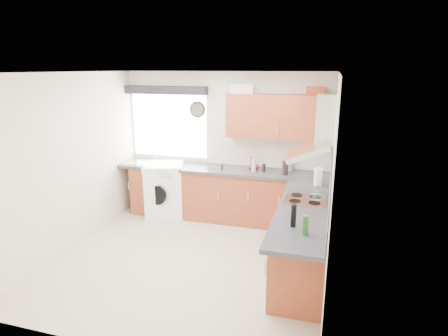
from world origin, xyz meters
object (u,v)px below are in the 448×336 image
(oven, at_px, (303,235))
(upper_cabinets, at_px, (280,117))
(washing_machine, at_px, (165,190))
(extractor_hood, at_px, (318,134))

(oven, relative_size, upper_cabinets, 0.50)
(oven, xyz_separation_m, upper_cabinets, (-0.55, 1.32, 1.38))
(oven, bearing_deg, washing_machine, 156.25)
(extractor_hood, distance_m, upper_cabinets, 1.48)
(extractor_hood, xyz_separation_m, washing_machine, (-2.60, 1.10, -1.30))
(upper_cabinets, bearing_deg, washing_machine, -173.42)
(extractor_hood, bearing_deg, oven, 180.00)
(extractor_hood, distance_m, washing_machine, 3.11)
(oven, relative_size, extractor_hood, 1.09)
(extractor_hood, xyz_separation_m, upper_cabinets, (-0.65, 1.33, 0.03))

